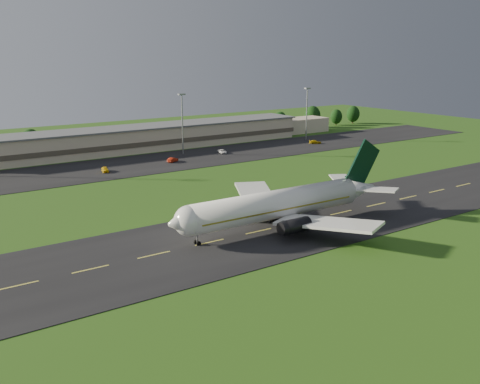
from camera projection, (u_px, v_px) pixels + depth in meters
ground at (341, 213)px, 114.64m from camera, size 360.00×360.00×0.00m
taxiway at (341, 213)px, 114.63m from camera, size 220.00×30.00×0.10m
apron at (181, 159)px, 172.15m from camera, size 260.00×30.00×0.10m
airliner at (279, 204)px, 104.15m from camera, size 51.25×42.18×15.57m
terminal at (165, 136)px, 193.97m from camera, size 145.00×16.00×8.40m
light_mast_centre at (182, 117)px, 178.08m from camera, size 2.40×1.20×20.35m
light_mast_east at (307, 107)px, 208.11m from camera, size 2.40×1.20×20.35m
tree_line at (199, 127)px, 212.56m from camera, size 195.55×8.70×9.84m
service_vehicle_a at (105, 169)px, 153.58m from camera, size 2.67×4.63×1.48m
service_vehicle_b at (173, 160)px, 167.78m from camera, size 4.53×3.49×1.43m
service_vehicle_c at (222, 151)px, 182.57m from camera, size 2.74×4.77×1.25m
service_vehicle_d at (315, 142)px, 201.64m from camera, size 4.88×4.05×1.34m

